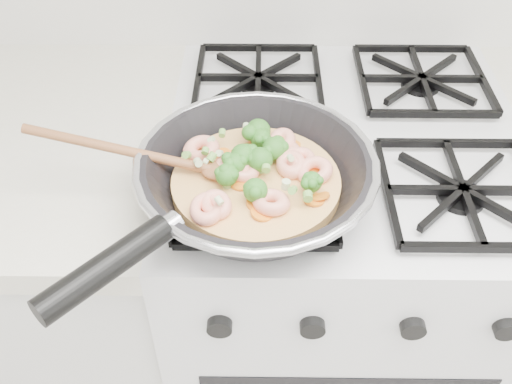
{
  "coord_description": "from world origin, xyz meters",
  "views": [
    {
      "loc": [
        -0.14,
        0.94,
        1.49
      ],
      "look_at": [
        -0.15,
        1.53,
        0.93
      ],
      "focal_mm": 40.28,
      "sensor_mm": 36.0,
      "label": 1
    }
  ],
  "objects": [
    {
      "name": "stove",
      "position": [
        0.0,
        1.7,
        0.46
      ],
      "size": [
        0.6,
        0.6,
        0.92
      ],
      "color": "white",
      "rests_on": "ground"
    },
    {
      "name": "skillet",
      "position": [
        -0.15,
        1.53,
        0.96
      ],
      "size": [
        0.49,
        0.43,
        0.1
      ],
      "rotation": [
        0.0,
        0.0,
        -0.32
      ],
      "color": "black",
      "rests_on": "stove"
    }
  ]
}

